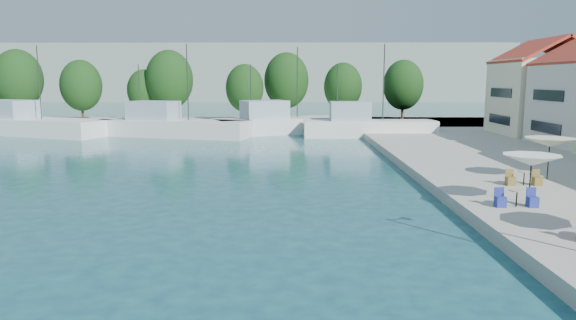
{
  "coord_description": "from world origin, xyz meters",
  "views": [
    {
      "loc": [
        -1.58,
        -1.45,
        6.1
      ],
      "look_at": [
        -1.76,
        26.0,
        1.79
      ],
      "focal_mm": 32.0,
      "sensor_mm": 36.0,
      "label": 1
    }
  ],
  "objects_px": {
    "trawler_02": "(171,127)",
    "umbrella_cream": "(550,142)",
    "trawler_03": "(281,124)",
    "trawler_04": "(366,127)",
    "umbrella_white": "(532,160)",
    "trawler_01": "(26,125)"
  },
  "relations": [
    {
      "from": "trawler_03",
      "to": "umbrella_white",
      "type": "relative_size",
      "value": 6.36
    },
    {
      "from": "trawler_01",
      "to": "umbrella_cream",
      "type": "relative_size",
      "value": 7.33
    },
    {
      "from": "umbrella_cream",
      "to": "trawler_04",
      "type": "bearing_deg",
      "value": 103.29
    },
    {
      "from": "umbrella_white",
      "to": "umbrella_cream",
      "type": "xyz_separation_m",
      "value": [
        3.58,
        5.59,
        0.13
      ]
    },
    {
      "from": "umbrella_white",
      "to": "trawler_01",
      "type": "bearing_deg",
      "value": 139.46
    },
    {
      "from": "trawler_02",
      "to": "trawler_04",
      "type": "relative_size",
      "value": 1.22
    },
    {
      "from": "trawler_03",
      "to": "umbrella_cream",
      "type": "distance_m",
      "value": 34.02
    },
    {
      "from": "trawler_03",
      "to": "umbrella_cream",
      "type": "height_order",
      "value": "trawler_03"
    },
    {
      "from": "trawler_03",
      "to": "trawler_04",
      "type": "bearing_deg",
      "value": -45.41
    },
    {
      "from": "trawler_02",
      "to": "trawler_04",
      "type": "xyz_separation_m",
      "value": [
        21.05,
        -0.44,
        0.0
      ]
    },
    {
      "from": "umbrella_white",
      "to": "trawler_03",
      "type": "bearing_deg",
      "value": 108.4
    },
    {
      "from": "trawler_03",
      "to": "trawler_04",
      "type": "height_order",
      "value": "same"
    },
    {
      "from": "trawler_04",
      "to": "umbrella_cream",
      "type": "distance_m",
      "value": 27.46
    },
    {
      "from": "trawler_01",
      "to": "trawler_02",
      "type": "bearing_deg",
      "value": 13.9
    },
    {
      "from": "trawler_03",
      "to": "umbrella_cream",
      "type": "bearing_deg",
      "value": -87.08
    },
    {
      "from": "trawler_04",
      "to": "umbrella_cream",
      "type": "relative_size",
      "value": 5.09
    },
    {
      "from": "trawler_01",
      "to": "trawler_02",
      "type": "distance_m",
      "value": 17.07
    },
    {
      "from": "trawler_04",
      "to": "umbrella_white",
      "type": "height_order",
      "value": "trawler_04"
    },
    {
      "from": "trawler_02",
      "to": "umbrella_cream",
      "type": "bearing_deg",
      "value": -29.53
    },
    {
      "from": "trawler_04",
      "to": "umbrella_cream",
      "type": "bearing_deg",
      "value": -76.79
    },
    {
      "from": "trawler_04",
      "to": "umbrella_white",
      "type": "relative_size",
      "value": 5.41
    },
    {
      "from": "trawler_02",
      "to": "trawler_04",
      "type": "height_order",
      "value": "same"
    }
  ]
}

